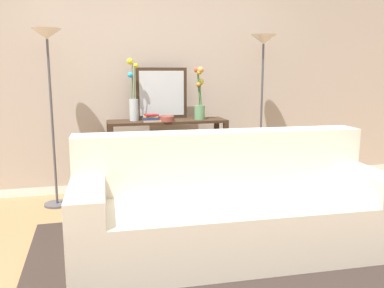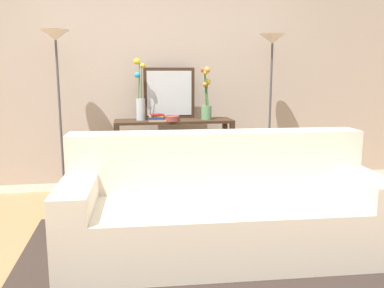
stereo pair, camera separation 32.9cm
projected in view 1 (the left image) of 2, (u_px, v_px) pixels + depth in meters
The scene contains 13 objects.
ground_plane at pixel (175, 268), 2.79m from camera, with size 16.00×16.00×0.02m, color #9E754C.
back_wall at pixel (136, 56), 4.48m from camera, with size 12.00×0.15×3.04m.
area_rug at pixel (237, 256), 2.93m from camera, with size 2.99×2.04×0.01m.
couch at pixel (230, 209), 3.04m from camera, with size 2.36×1.00×0.88m.
console_table at pixel (168, 144), 4.35m from camera, with size 1.27×0.38×0.84m.
floor_lamp_left at pixel (49, 68), 3.85m from camera, with size 0.28×0.28×1.75m.
floor_lamp_right at pixel (263, 69), 4.40m from camera, with size 0.28×0.28×1.75m.
wall_mirror at pixel (162, 93), 4.39m from camera, with size 0.57×0.02×0.56m.
vase_tall_flowers at pixel (133, 99), 4.20m from camera, with size 0.12×0.10×0.65m.
vase_short_flowers at pixel (200, 98), 4.31m from camera, with size 0.12×0.14×0.57m.
fruit_bowl at pixel (166, 119), 4.17m from camera, with size 0.17×0.17×0.06m.
book_stack at pixel (151, 118), 4.14m from camera, with size 0.19×0.15×0.08m.
book_row_under_console at pixel (144, 191), 4.37m from camera, with size 0.51×0.16×0.13m.
Camera 1 is at (-0.53, -2.54, 1.34)m, focal length 37.29 mm.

